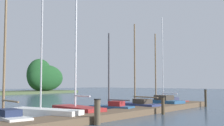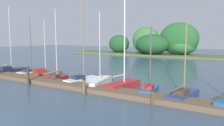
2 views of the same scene
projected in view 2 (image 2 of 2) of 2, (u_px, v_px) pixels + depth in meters
The scene contains 14 objects.
dock_pier at pixel (88, 88), 17.86m from camera, with size 27.48×1.80×0.35m.
far_shore at pixel (186, 44), 46.75m from camera, with size 58.53×8.99×7.42m.
sailboat_0 at pixel (10, 70), 25.87m from camera, with size 1.32×4.46×7.78m.
sailboat_1 at pixel (31, 72), 24.91m from camera, with size 1.76×3.28×6.45m.
sailboat_2 at pixel (44, 74), 23.17m from camera, with size 1.84×4.02×5.94m.
sailboat_3 at pixel (56, 77), 21.73m from camera, with size 1.75×3.26×6.96m.
sailboat_4 at pixel (83, 78), 20.64m from camera, with size 1.54×3.92×8.39m.
sailboat_5 at pixel (100, 81), 19.58m from camera, with size 1.81×4.33×6.44m.
sailboat_6 at pixel (124, 83), 18.40m from camera, with size 1.79×3.98×8.04m.
sailboat_7 at pixel (149, 89), 16.72m from camera, with size 1.39×3.03×5.01m.
sailboat_8 at pixel (183, 94), 15.21m from camera, with size 1.61×3.78×6.00m.
mooring_piling_1 at pixel (28, 75), 19.90m from camera, with size 0.26×0.26×1.60m.
mooring_piling_2 at pixel (84, 86), 16.59m from camera, with size 0.32×0.32×1.15m.
mooring_piling_3 at pixel (152, 98), 13.53m from camera, with size 0.22×0.22×1.03m.
Camera 2 is at (10.90, -4.86, 4.27)m, focal length 35.29 mm.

